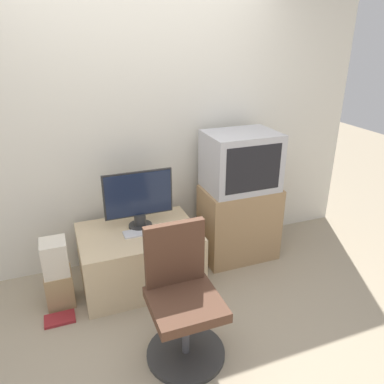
# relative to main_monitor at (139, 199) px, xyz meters

# --- Properties ---
(ground_plane) EXTENTS (12.00, 12.00, 0.00)m
(ground_plane) POSITION_rel_main_monitor_xyz_m (0.12, -0.94, -0.75)
(ground_plane) COLOR tan
(wall_back) EXTENTS (4.40, 0.05, 2.60)m
(wall_back) POSITION_rel_main_monitor_xyz_m (0.12, 0.38, 0.55)
(wall_back) COLOR silver
(wall_back) RESTS_ON ground_plane
(desk) EXTENTS (0.98, 0.70, 0.50)m
(desk) POSITION_rel_main_monitor_xyz_m (-0.04, -0.08, -0.51)
(desk) COLOR #CCB289
(desk) RESTS_ON ground_plane
(side_stand) EXTENTS (0.70, 0.44, 0.71)m
(side_stand) POSITION_rel_main_monitor_xyz_m (0.95, 0.00, -0.40)
(side_stand) COLOR #A37F56
(side_stand) RESTS_ON ground_plane
(main_monitor) EXTENTS (0.58, 0.20, 0.50)m
(main_monitor) POSITION_rel_main_monitor_xyz_m (0.00, 0.00, 0.00)
(main_monitor) COLOR #2D2D2D
(main_monitor) RESTS_ON desk
(keyboard) EXTENTS (0.32, 0.12, 0.01)m
(keyboard) POSITION_rel_main_monitor_xyz_m (-0.01, -0.11, -0.25)
(keyboard) COLOR silver
(keyboard) RESTS_ON desk
(mouse) EXTENTS (0.06, 0.04, 0.03)m
(mouse) POSITION_rel_main_monitor_xyz_m (0.20, -0.10, -0.24)
(mouse) COLOR #4C4C51
(mouse) RESTS_ON desk
(crt_tv) EXTENTS (0.63, 0.48, 0.52)m
(crt_tv) POSITION_rel_main_monitor_xyz_m (0.95, 0.02, 0.22)
(crt_tv) COLOR #B7B7BC
(crt_tv) RESTS_ON side_stand
(office_chair) EXTENTS (0.53, 0.53, 0.92)m
(office_chair) POSITION_rel_main_monitor_xyz_m (0.05, -0.94, -0.37)
(office_chair) COLOR #333333
(office_chair) RESTS_ON ground_plane
(cardboard_box_lower) EXTENTS (0.21, 0.22, 0.29)m
(cardboard_box_lower) POSITION_rel_main_monitor_xyz_m (-0.71, -0.13, -0.61)
(cardboard_box_lower) COLOR #A3845B
(cardboard_box_lower) RESTS_ON ground_plane
(cardboard_box_upper) EXTENTS (0.19, 0.21, 0.28)m
(cardboard_box_upper) POSITION_rel_main_monitor_xyz_m (-0.71, -0.13, -0.32)
(cardboard_box_upper) COLOR beige
(cardboard_box_upper) RESTS_ON cardboard_box_lower
(book) EXTENTS (0.23, 0.14, 0.02)m
(book) POSITION_rel_main_monitor_xyz_m (-0.74, -0.35, -0.74)
(book) COLOR maroon
(book) RESTS_ON ground_plane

